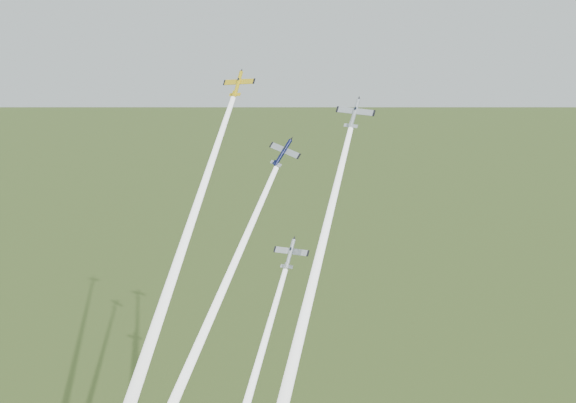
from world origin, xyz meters
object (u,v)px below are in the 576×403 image
object	(u,v)px
plane_navy	(283,152)
plane_silver_right	(355,113)
plane_silver_low	(290,254)
plane_yellow	(238,84)

from	to	relation	value
plane_navy	plane_silver_right	bearing A→B (deg)	35.39
plane_silver_low	plane_navy	bearing A→B (deg)	133.56
plane_silver_right	plane_yellow	bearing A→B (deg)	178.14
plane_silver_right	plane_silver_low	world-z (taller)	plane_silver_right
plane_navy	plane_silver_low	bearing A→B (deg)	-34.04
plane_yellow	plane_silver_right	xyz separation A→B (m)	(24.39, 3.45, -4.44)
plane_yellow	plane_silver_low	size ratio (longest dim) A/B	0.97
plane_navy	plane_silver_right	xyz separation A→B (m)	(11.46, 6.67, 7.50)
plane_yellow	plane_navy	distance (m)	17.89
plane_navy	plane_silver_low	distance (m)	19.19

